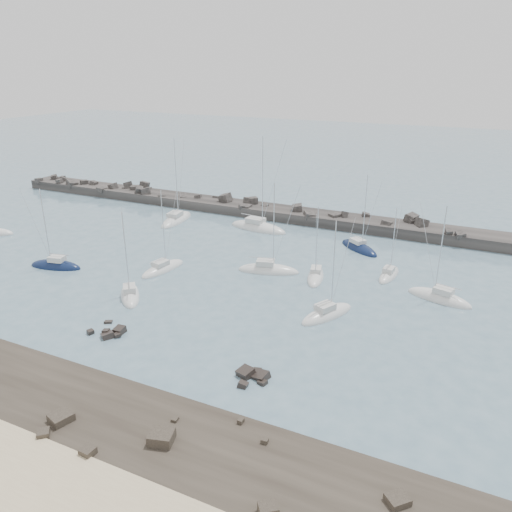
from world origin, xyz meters
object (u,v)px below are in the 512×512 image
Objects in this scene: sailboat_9 at (439,298)px; sailboat_10 at (389,275)px; sailboat_5 at (130,295)px; sailboat_6 at (316,277)px; sailboat_2 at (56,266)px; sailboat_7 at (327,315)px; sailboat_8 at (359,248)px; sailboat_4 at (258,228)px; sailboat_13 at (268,271)px; sailboat_1 at (177,220)px; sailboat_3 at (163,269)px.

sailboat_9 is 1.24× the size of sailboat_10.
sailboat_9 is at bearing 24.00° from sailboat_5.
sailboat_9 is (16.05, 0.21, 0.02)m from sailboat_6.
sailboat_2 is 39.73m from sailboat_7.
sailboat_7 is (39.64, 2.59, -0.01)m from sailboat_2.
sailboat_8 reaches higher than sailboat_10.
sailboat_10 is (6.39, -8.66, -0.00)m from sailboat_8.
sailboat_8 is at bearing -7.23° from sailboat_4.
sailboat_13 is at bearing 141.84° from sailboat_7.
sailboat_13 is at bearing 22.39° from sailboat_2.
sailboat_13 is at bearing -173.27° from sailboat_6.
sailboat_1 is at bearing 113.37° from sailboat_5.
sailboat_2 reaches higher than sailboat_3.
sailboat_7 is at bearing -64.14° from sailboat_6.
sailboat_4 reaches higher than sailboat_7.
sailboat_6 is 1.06× the size of sailboat_10.
sailboat_1 is at bearing 156.62° from sailboat_6.
sailboat_1 is 1.46× the size of sailboat_6.
sailboat_9 is at bearing 0.76° from sailboat_6.
sailboat_5 is 24.58m from sailboat_7.
sailboat_2 is 0.91× the size of sailboat_13.
sailboat_9 reaches higher than sailboat_7.
sailboat_9 is 22.79m from sailboat_13.
sailboat_6 is 0.86× the size of sailboat_9.
sailboat_4 is at bearing 7.70° from sailboat_1.
sailboat_9 is at bearing 13.90° from sailboat_2.
sailboat_6 is at bearing 19.56° from sailboat_2.
sailboat_2 is 15.56m from sailboat_3.
sailboat_3 is (14.46, 5.74, -0.02)m from sailboat_2.
sailboat_1 is 1.36× the size of sailboat_5.
sailboat_2 is at bearing -145.32° from sailboat_8.
sailboat_9 is at bearing 2.53° from sailboat_13.
sailboat_1 is at bearing 83.22° from sailboat_2.
sailboat_4 is at bearing 56.39° from sailboat_2.
sailboat_7 is (4.75, -9.81, 0.01)m from sailboat_6.
sailboat_8 is (21.69, 28.96, -0.01)m from sailboat_5.
sailboat_7 is at bearing -50.90° from sailboat_4.
sailboat_2 is at bearing -123.61° from sailboat_4.
sailboat_2 is at bearing -157.61° from sailboat_13.
sailboat_9 is (13.52, -13.28, 0.01)m from sailboat_8.
sailboat_4 is (18.78, 28.26, -0.00)m from sailboat_2.
sailboat_10 is (-7.13, 4.62, -0.02)m from sailboat_9.
sailboat_4 is (4.32, 22.52, 0.02)m from sailboat_3.
sailboat_1 is 1.55× the size of sailboat_10.
sailboat_1 is 43.47m from sailboat_7.
sailboat_8 is 17.02m from sailboat_13.
sailboat_1 is 1.29× the size of sailboat_2.
sailboat_5 is at bearing -141.09° from sailboat_6.
sailboat_1 reaches higher than sailboat_7.
sailboat_7 is 23.41m from sailboat_8.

